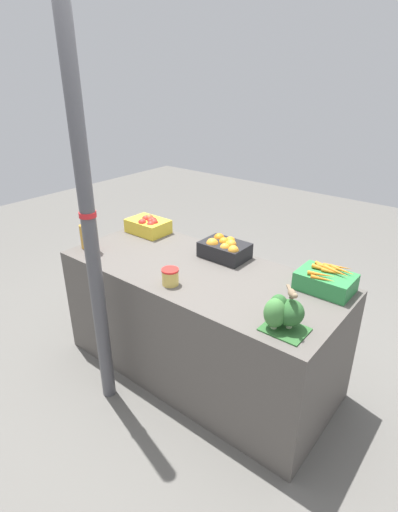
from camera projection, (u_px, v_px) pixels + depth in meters
The scene contains 11 objects.
ground_plane at pixel (199, 367), 2.97m from camera, with size 10.00×10.00×0.00m, color #605E59.
market_table at pixel (199, 322), 2.80m from camera, with size 1.92×0.83×0.82m, color #56514C.
support_pole at pixel (90, 234), 2.25m from camera, with size 0.10×0.10×2.34m.
apple_crate at pixel (148, 225), 3.20m from camera, with size 0.32×0.23×0.14m.
orange_crate at pixel (225, 248), 2.77m from camera, with size 0.32×0.23×0.14m.
carrot_crate at pixel (326, 281), 2.36m from camera, with size 0.32×0.24×0.14m.
broccoli_pile at pixel (282, 312), 1.99m from camera, with size 0.22×0.18×0.18m.
juice_bottle_amber at pixel (85, 234), 2.91m from camera, with size 0.07×0.07×0.25m.
juice_bottle_ruby at pixel (93, 235), 2.84m from camera, with size 0.06×0.06×0.30m.
pickle_jar at pixel (170, 277), 2.42m from camera, with size 0.11×0.11×0.10m.
sparrow_bird at pixel (292, 294), 1.93m from camera, with size 0.10×0.10×0.05m.
Camera 1 is at (1.47, -1.83, 2.00)m, focal length 28.00 mm.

